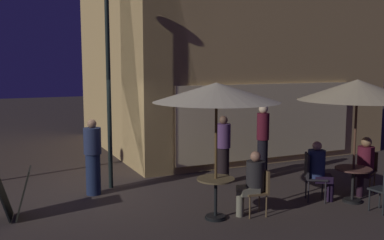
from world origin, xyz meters
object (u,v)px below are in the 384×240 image
cafe_table_1 (353,177)px  cafe_chair_2 (366,168)px  patron_standing_4 (263,141)px  patron_seated_1 (365,162)px  street_lamp_near_corner (108,50)px  patron_standing_5 (93,157)px  patron_seated_2 (319,167)px  cafe_chair_0 (259,188)px  patron_standing_3 (223,149)px  patio_umbrella_1 (357,90)px  cafe_chair_3 (311,173)px  patron_seated_0 (253,179)px  cafe_table_0 (216,190)px  patio_umbrella_0 (216,93)px  menu_sandwich_board (13,194)px

cafe_table_1 → cafe_chair_2: cafe_chair_2 is taller
patron_standing_4 → patron_seated_1: bearing=92.4°
street_lamp_near_corner → cafe_table_1: 5.93m
patron_standing_5 → patron_seated_2: bearing=-85.5°
cafe_table_1 → cafe_chair_2: size_ratio=0.81×
cafe_chair_0 → patron_standing_3: (0.48, 2.25, 0.29)m
cafe_chair_2 → patio_umbrella_1: bearing=0.0°
street_lamp_near_corner → cafe_chair_3: 5.15m
cafe_table_1 → patio_umbrella_1: 1.79m
cafe_chair_3 → patron_seated_2: patron_seated_2 is taller
patron_seated_2 → patron_standing_3: 2.35m
cafe_chair_0 → patron_standing_4: 2.72m
patron_standing_3 → patron_seated_0: bearing=-42.4°
patron_seated_2 → patron_standing_3: size_ratio=0.78×
patron_seated_0 → patron_standing_3: patron_standing_3 is taller
cafe_chair_2 → patron_seated_1: 0.20m
cafe_table_0 → patron_seated_0: patron_seated_0 is taller
patio_umbrella_0 → patron_seated_1: bearing=-0.1°
patio_umbrella_1 → cafe_chair_0: bearing=175.2°
menu_sandwich_board → patron_seated_2: 6.02m
cafe_chair_2 → patron_standing_3: 3.23m
patio_umbrella_1 → patron_standing_5: 5.71m
street_lamp_near_corner → patron_standing_5: bearing=-143.8°
street_lamp_near_corner → cafe_chair_2: size_ratio=5.24×
cafe_table_1 → patio_umbrella_1: bearing=0.0°
patio_umbrella_1 → cafe_chair_2: 1.96m
cafe_table_1 → cafe_table_0: bearing=173.6°
cafe_table_1 → patron_seated_0: (-2.32, 0.21, 0.17)m
patio_umbrella_1 → patron_seated_1: size_ratio=2.01×
street_lamp_near_corner → patron_seated_0: size_ratio=3.91×
cafe_table_0 → patron_standing_4: size_ratio=0.41×
cafe_table_1 → cafe_chair_3: cafe_chair_3 is taller
patio_umbrella_0 → patron_standing_5: patio_umbrella_0 is taller
street_lamp_near_corner → menu_sandwich_board: bearing=-149.7°
patio_umbrella_1 → cafe_table_1: bearing=180.0°
cafe_chair_2 → patron_standing_3: patron_standing_3 is taller
cafe_chair_2 → patron_seated_1: bearing=-0.0°
patron_standing_3 → patio_umbrella_1: bearing=8.0°
menu_sandwich_board → patron_standing_3: 4.75m
patio_umbrella_1 → patron_standing_5: bearing=149.2°
cafe_table_1 → patron_standing_4: size_ratio=0.40×
patron_seated_2 → patron_standing_5: bearing=-179.2°
menu_sandwich_board → street_lamp_near_corner: bearing=38.1°
patron_seated_1 → menu_sandwich_board: bearing=-39.1°
street_lamp_near_corner → patron_seated_1: 6.19m
cafe_table_0 → cafe_table_1: bearing=-6.4°
patio_umbrella_0 → cafe_chair_2: size_ratio=2.75×
cafe_chair_3 → patron_seated_2: bearing=-0.0°
cafe_table_1 → patron_standing_3: bearing=124.9°
cafe_chair_3 → patron_seated_1: patron_seated_1 is taller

